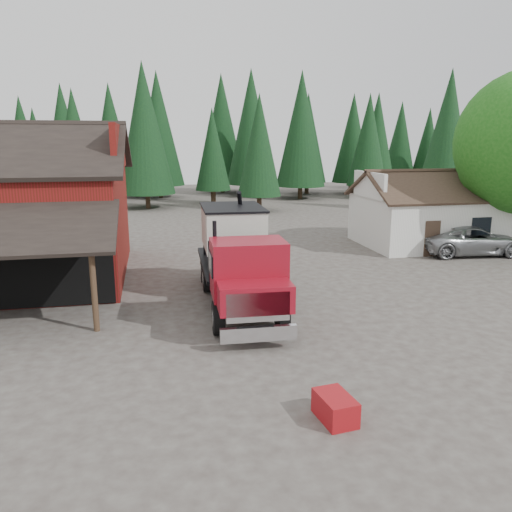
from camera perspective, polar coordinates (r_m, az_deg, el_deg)
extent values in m
plane|color=#413833|center=(16.24, 1.85, -9.72)|extent=(120.00, 120.00, 0.00)
cube|color=maroon|center=(24.60, -15.45, 11.92)|extent=(0.25, 7.00, 2.00)
cylinder|color=#382619|center=(17.47, -18.02, -3.84)|extent=(0.20, 0.20, 2.80)
cube|color=silver|center=(32.49, 19.10, 3.85)|extent=(8.00, 6.00, 3.00)
cube|color=#38281E|center=(30.97, 20.82, 7.50)|extent=(8.60, 3.42, 1.80)
cube|color=#38281E|center=(33.53, 18.08, 8.06)|extent=(8.60, 3.42, 1.80)
cube|color=silver|center=(30.38, 12.84, 7.93)|extent=(0.20, 4.20, 1.50)
cube|color=silver|center=(34.46, 25.16, 7.60)|extent=(0.20, 4.20, 1.50)
cube|color=#38281E|center=(29.26, 19.48, 1.88)|extent=(0.90, 0.06, 2.00)
cube|color=black|center=(30.81, 24.36, 3.13)|extent=(1.20, 0.06, 1.00)
sphere|color=#185613|center=(31.92, 25.98, 9.44)|extent=(4.40, 4.40, 4.40)
cylinder|color=#382619|center=(45.89, 0.38, 6.16)|extent=(0.44, 0.44, 1.60)
cone|color=black|center=(45.57, 0.38, 12.54)|extent=(3.96, 3.96, 9.00)
cylinder|color=#382619|center=(48.24, 20.46, 5.68)|extent=(0.44, 0.44, 1.60)
cone|color=black|center=(47.93, 21.05, 12.92)|extent=(4.84, 4.84, 11.00)
cylinder|color=#382619|center=(48.86, -12.25, 6.29)|extent=(0.44, 0.44, 1.60)
cone|color=black|center=(48.57, -12.63, 14.04)|extent=(5.28, 5.28, 12.00)
cylinder|color=black|center=(16.64, -4.34, -7.09)|extent=(0.40, 1.14, 1.13)
cylinder|color=black|center=(16.96, 2.98, -6.68)|extent=(0.40, 1.14, 1.13)
cylinder|color=black|center=(21.33, -5.59, -2.58)|extent=(0.40, 1.14, 1.13)
cylinder|color=black|center=(21.57, 0.13, -2.33)|extent=(0.40, 1.14, 1.13)
cylinder|color=black|center=(22.71, -5.86, -1.62)|extent=(0.40, 1.14, 1.13)
cylinder|color=black|center=(22.94, -0.48, -1.40)|extent=(0.40, 1.14, 1.13)
cube|color=black|center=(19.74, -2.14, -2.56)|extent=(1.45, 8.86, 0.41)
cube|color=silver|center=(15.30, 0.31, -8.89)|extent=(2.37, 0.27, 0.46)
cube|color=silver|center=(15.11, 0.24, -5.86)|extent=(1.95, 0.17, 0.92)
cube|color=maroon|center=(15.64, -0.15, -4.61)|extent=(2.36, 1.42, 0.87)
cube|color=maroon|center=(16.75, -0.90, -1.40)|extent=(2.53, 1.83, 1.90)
cube|color=black|center=(15.89, -0.45, -1.05)|extent=(2.16, 0.16, 0.92)
cylinder|color=black|center=(17.40, -4.72, 1.01)|extent=(0.15, 0.15, 1.85)
cube|color=black|center=(17.75, -1.41, -0.75)|extent=(2.52, 0.21, 1.64)
cube|color=black|center=(21.05, -2.66, -0.80)|extent=(2.83, 6.05, 0.16)
cube|color=beige|center=(20.74, -2.71, 3.28)|extent=(2.48, 3.47, 1.64)
cone|color=beige|center=(20.94, -2.68, 0.51)|extent=(2.34, 2.34, 0.72)
cube|color=black|center=(20.62, -2.73, 5.59)|extent=(2.59, 3.58, 0.08)
cylinder|color=black|center=(22.24, -1.58, 3.68)|extent=(0.84, 2.23, 3.13)
cube|color=maroon|center=(23.32, -4.92, 1.25)|extent=(0.65, 0.84, 0.46)
cylinder|color=silver|center=(17.93, 2.53, -4.53)|extent=(0.61, 1.05, 0.57)
imported|color=#979A9E|center=(30.67, 23.44, 1.68)|extent=(6.16, 3.35, 1.64)
cube|color=maroon|center=(12.09, 9.04, -16.76)|extent=(0.84, 1.18, 0.60)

